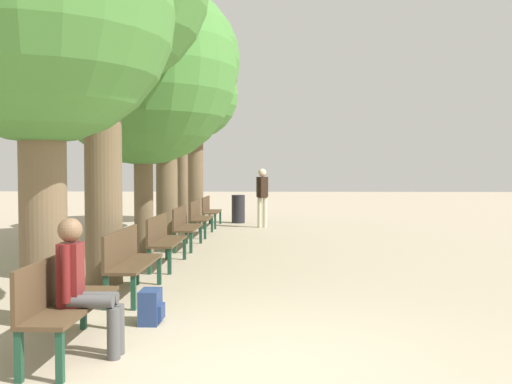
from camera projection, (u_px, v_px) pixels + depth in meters
The scene contains 16 objects.
ground_plane at pixel (243, 364), 5.06m from camera, with size 80.00×80.00×0.00m, color tan.
bench_row_0 at pixel (64, 296), 5.39m from camera, with size 0.43×1.65×0.91m.
bench_row_1 at pixel (129, 257), 7.79m from camera, with size 0.43×1.65×0.91m.
bench_row_2 at pixel (163, 237), 10.18m from camera, with size 0.43×1.65×0.91m.
bench_row_3 at pixel (184, 224), 12.58m from camera, with size 0.43×1.65×0.91m.
bench_row_4 at pixel (199, 215), 14.98m from camera, with size 0.43×1.65×0.91m.
bench_row_5 at pixel (209, 209), 17.38m from camera, with size 0.43×1.65×0.91m.
tree_row_0 at pixel (40, 14), 6.30m from camera, with size 2.98×2.98×5.00m.
tree_row_2 at pixel (143, 71), 11.18m from camera, with size 3.73×3.73×5.55m.
tree_row_3 at pixel (166, 63), 13.58m from camera, with size 3.54×3.54×6.09m.
tree_row_4 at pixel (182, 71), 15.89m from camera, with size 2.89×2.89×5.97m.
tree_row_5 at pixel (195, 98), 18.49m from camera, with size 2.80×2.80×5.56m.
person_seated at pixel (83, 282), 5.26m from camera, with size 0.59×0.33×1.29m.
backpack at pixel (151, 307), 6.41m from camera, with size 0.25×0.34×0.38m.
pedestrian_near at pixel (262, 194), 17.05m from camera, with size 0.36×0.31×1.77m.
trash_bin at pixel (238, 209), 18.55m from camera, with size 0.43×0.43×0.91m.
Camera 1 is at (0.28, -4.99, 1.73)m, focal length 40.00 mm.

